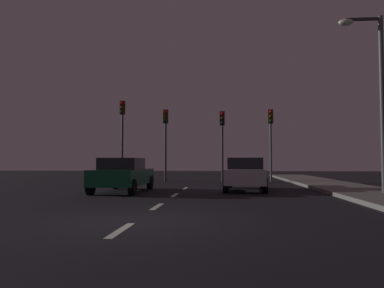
{
  "coord_description": "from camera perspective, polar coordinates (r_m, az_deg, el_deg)",
  "views": [
    {
      "loc": [
        1.96,
        -8.21,
        1.28
      ],
      "look_at": [
        0.03,
        13.72,
        2.34
      ],
      "focal_mm": 35.43,
      "sensor_mm": 36.0,
      "label": 1
    }
  ],
  "objects": [
    {
      "name": "ground_plane",
      "position": [
        15.39,
        -2.32,
        -7.51
      ],
      "size": [
        80.0,
        80.0,
        0.0
      ],
      "primitive_type": "plane",
      "color": "black"
    },
    {
      "name": "sidewalk_curb_right",
      "position": [
        16.23,
        25.16,
        -6.74
      ],
      "size": [
        3.0,
        40.0,
        0.15
      ],
      "primitive_type": "cube",
      "color": "gray",
      "rests_on": "ground_plane"
    },
    {
      "name": "lane_stripe_nearest",
      "position": [
        7.39,
        -10.68,
        -12.62
      ],
      "size": [
        0.16,
        1.6,
        0.01
      ],
      "primitive_type": "cube",
      "color": "silver",
      "rests_on": "ground_plane"
    },
    {
      "name": "lane_stripe_second",
      "position": [
        11.06,
        -5.28,
        -9.35
      ],
      "size": [
        0.16,
        1.6,
        0.01
      ],
      "primitive_type": "cube",
      "color": "silver",
      "rests_on": "ground_plane"
    },
    {
      "name": "lane_stripe_third",
      "position": [
        14.8,
        -2.62,
        -7.69
      ],
      "size": [
        0.16,
        1.6,
        0.01
      ],
      "primitive_type": "cube",
      "color": "silver",
      "rests_on": "ground_plane"
    },
    {
      "name": "lane_stripe_fourth",
      "position": [
        18.56,
        -1.05,
        -6.69
      ],
      "size": [
        0.16,
        1.6,
        0.01
      ],
      "primitive_type": "cube",
      "color": "silver",
      "rests_on": "ground_plane"
    },
    {
      "name": "traffic_signal_far_left",
      "position": [
        25.62,
        -10.45,
        2.79
      ],
      "size": [
        0.32,
        0.38,
        5.37
      ],
      "color": "#2D2D30",
      "rests_on": "ground_plane"
    },
    {
      "name": "traffic_signal_center_left",
      "position": [
        24.97,
        -4.0,
        1.97
      ],
      "size": [
        0.32,
        0.38,
        4.74
      ],
      "color": "#2D2D30",
      "rests_on": "ground_plane"
    },
    {
      "name": "traffic_signal_center_right",
      "position": [
        24.65,
        4.58,
        1.79
      ],
      "size": [
        0.32,
        0.38,
        4.58
      ],
      "color": "#2D2D30",
      "rests_on": "ground_plane"
    },
    {
      "name": "traffic_signal_far_right",
      "position": [
        24.83,
        11.76,
        1.94
      ],
      "size": [
        0.32,
        0.38,
        4.66
      ],
      "color": "#4C4C51",
      "rests_on": "ground_plane"
    },
    {
      "name": "car_stopped_ahead",
      "position": [
        17.29,
        8.07,
        -4.46
      ],
      "size": [
        2.05,
        4.27,
        1.47
      ],
      "color": "silver",
      "rests_on": "ground_plane"
    },
    {
      "name": "car_adjacent_lane",
      "position": [
        16.62,
        -10.34,
        -4.52
      ],
      "size": [
        1.9,
        4.51,
        1.45
      ],
      "color": "#0F4C2D",
      "rests_on": "ground_plane"
    },
    {
      "name": "street_lamp_right",
      "position": [
        15.85,
        25.85,
        7.74
      ],
      "size": [
        1.63,
        0.36,
        6.78
      ],
      "color": "#4C4C51",
      "rests_on": "ground_plane"
    }
  ]
}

